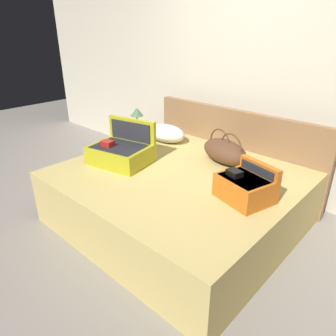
{
  "coord_description": "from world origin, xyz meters",
  "views": [
    {
      "loc": [
        1.72,
        -1.61,
        1.8
      ],
      "look_at": [
        0.0,
        0.26,
        0.63
      ],
      "focal_mm": 33.38,
      "sensor_mm": 36.0,
      "label": 1
    }
  ],
  "objects": [
    {
      "name": "hard_case_large",
      "position": [
        -0.59,
        0.21,
        0.65
      ],
      "size": [
        0.64,
        0.56,
        0.41
      ],
      "rotation": [
        0.0,
        0.0,
        0.21
      ],
      "color": "gold",
      "rests_on": "bed"
    },
    {
      "name": "bed",
      "position": [
        0.0,
        0.4,
        0.27
      ],
      "size": [
        2.09,
        1.88,
        0.53
      ],
      "primitive_type": "cube",
      "color": "tan",
      "rests_on": "ground"
    },
    {
      "name": "nightstand",
      "position": [
        -1.33,
        1.09,
        0.22
      ],
      "size": [
        0.44,
        0.4,
        0.45
      ],
      "primitive_type": "cube",
      "color": "olive",
      "rests_on": "ground"
    },
    {
      "name": "headboard",
      "position": [
        0.0,
        1.38,
        0.48
      ],
      "size": [
        2.13,
        0.08,
        0.96
      ],
      "primitive_type": "cube",
      "color": "olive",
      "rests_on": "ground"
    },
    {
      "name": "hard_case_medium",
      "position": [
        0.7,
        0.39,
        0.65
      ],
      "size": [
        0.47,
        0.43,
        0.29
      ],
      "rotation": [
        0.0,
        0.0,
        -0.27
      ],
      "color": "#D16619",
      "rests_on": "bed"
    },
    {
      "name": "ground_plane",
      "position": [
        0.0,
        0.0,
        0.0
      ],
      "size": [
        12.0,
        12.0,
        0.0
      ],
      "primitive_type": "plane",
      "color": "gray"
    },
    {
      "name": "duffel_bag",
      "position": [
        0.17,
        0.91,
        0.65
      ],
      "size": [
        0.6,
        0.43,
        0.33
      ],
      "rotation": [
        0.0,
        0.0,
        -0.26
      ],
      "color": "brown",
      "rests_on": "bed"
    },
    {
      "name": "back_wall",
      "position": [
        0.0,
        1.65,
        1.3
      ],
      "size": [
        8.0,
        0.1,
        2.6
      ],
      "primitive_type": "cube",
      "color": "beige",
      "rests_on": "ground"
    },
    {
      "name": "table_lamp",
      "position": [
        -1.33,
        1.09,
        0.73
      ],
      "size": [
        0.17,
        0.17,
        0.37
      ],
      "color": "#3F3833",
      "rests_on": "nightstand"
    },
    {
      "name": "pillow_near_headboard",
      "position": [
        -0.69,
        0.97,
        0.63
      ],
      "size": [
        0.53,
        0.36,
        0.2
      ],
      "primitive_type": "ellipsoid",
      "rotation": [
        0.0,
        0.0,
        0.1
      ],
      "color": "white",
      "rests_on": "bed"
    }
  ]
}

